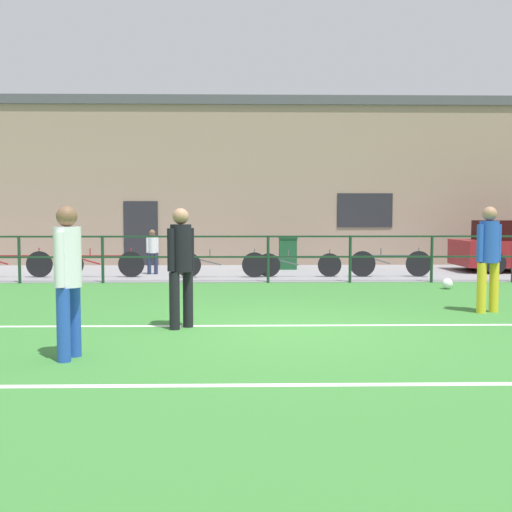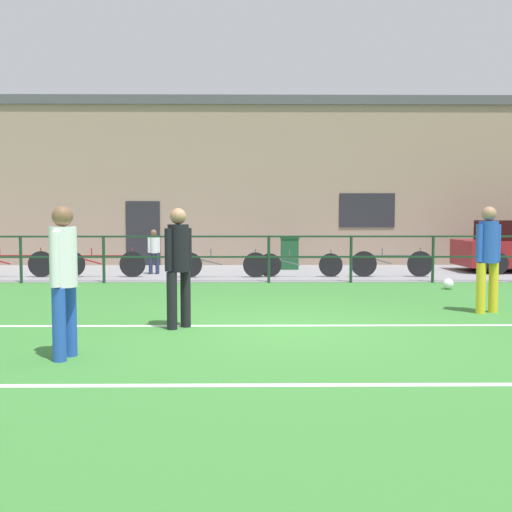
% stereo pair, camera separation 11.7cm
% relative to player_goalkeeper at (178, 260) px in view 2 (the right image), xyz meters
% --- Properties ---
extents(ground, '(60.00, 44.00, 0.04)m').
position_rel_player_goalkeeper_xyz_m(ground, '(1.49, -0.15, -1.01)').
color(ground, '#387A33').
extents(field_line_touchline, '(36.00, 0.11, 0.00)m').
position_rel_player_goalkeeper_xyz_m(field_line_touchline, '(1.49, 0.17, -0.99)').
color(field_line_touchline, white).
rests_on(field_line_touchline, ground).
extents(field_line_hash, '(36.00, 0.11, 0.00)m').
position_rel_player_goalkeeper_xyz_m(field_line_hash, '(1.49, -2.95, -0.99)').
color(field_line_hash, white).
rests_on(field_line_hash, ground).
extents(pavement_strip, '(48.00, 5.00, 0.02)m').
position_rel_player_goalkeeper_xyz_m(pavement_strip, '(1.49, 8.35, -0.98)').
color(pavement_strip, gray).
rests_on(pavement_strip, ground).
extents(perimeter_fence, '(36.07, 0.07, 1.15)m').
position_rel_player_goalkeeper_xyz_m(perimeter_fence, '(1.49, 5.85, -0.24)').
color(perimeter_fence, '#193823').
rests_on(perimeter_fence, ground).
extents(clubhouse_facade, '(28.00, 2.56, 5.50)m').
position_rel_player_goalkeeper_xyz_m(clubhouse_facade, '(1.49, 12.05, 1.77)').
color(clubhouse_facade, gray).
rests_on(clubhouse_facade, ground).
extents(player_goalkeeper, '(0.36, 0.38, 1.74)m').
position_rel_player_goalkeeper_xyz_m(player_goalkeeper, '(0.00, 0.00, 0.00)').
color(player_goalkeeper, black).
rests_on(player_goalkeeper, ground).
extents(player_striker, '(0.47, 0.31, 1.78)m').
position_rel_player_goalkeeper_xyz_m(player_striker, '(5.01, 1.31, 0.02)').
color(player_striker, gold).
rests_on(player_striker, ground).
extents(player_winger, '(0.30, 0.47, 1.74)m').
position_rel_player_goalkeeper_xyz_m(player_winger, '(-1.08, -1.84, 0.00)').
color(player_winger, blue).
rests_on(player_winger, ground).
extents(soccer_ball_match, '(0.24, 0.24, 0.24)m').
position_rel_player_goalkeeper_xyz_m(soccer_ball_match, '(5.43, 4.54, -0.87)').
color(soccer_ball_match, white).
rests_on(soccer_ball_match, ground).
extents(spectator_child, '(0.33, 0.22, 1.23)m').
position_rel_player_goalkeeper_xyz_m(spectator_child, '(-1.62, 7.86, -0.27)').
color(spectator_child, '#232D4C').
rests_on(spectator_child, pavement_strip).
extents(bicycle_parked_0, '(2.38, 0.04, 0.75)m').
position_rel_player_goalkeeper_xyz_m(bicycle_parked_0, '(0.31, 6.94, -0.62)').
color(bicycle_parked_0, black).
rests_on(bicycle_parked_0, pavement_strip).
extents(bicycle_parked_1, '(2.27, 0.04, 0.78)m').
position_rel_player_goalkeeper_xyz_m(bicycle_parked_1, '(-5.24, 7.05, -0.61)').
color(bicycle_parked_1, black).
rests_on(bicycle_parked_1, pavement_strip).
extents(bicycle_parked_2, '(2.23, 0.04, 0.72)m').
position_rel_player_goalkeeper_xyz_m(bicycle_parked_2, '(2.35, 7.05, -0.64)').
color(bicycle_parked_2, black).
rests_on(bicycle_parked_2, pavement_strip).
extents(bicycle_parked_3, '(2.17, 0.04, 0.77)m').
position_rel_player_goalkeeper_xyz_m(bicycle_parked_3, '(4.77, 7.05, -0.61)').
color(bicycle_parked_3, black).
rests_on(bicycle_parked_3, pavement_strip).
extents(bicycle_parked_4, '(2.26, 0.04, 0.77)m').
position_rel_player_goalkeeper_xyz_m(bicycle_parked_4, '(-2.85, 7.05, -0.61)').
color(bicycle_parked_4, black).
rests_on(bicycle_parked_4, pavement_strip).
extents(trash_bin_0, '(0.55, 0.46, 0.99)m').
position_rel_player_goalkeeper_xyz_m(trash_bin_0, '(2.22, 9.34, -0.47)').
color(trash_bin_0, '#194C28').
rests_on(trash_bin_0, pavement_strip).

